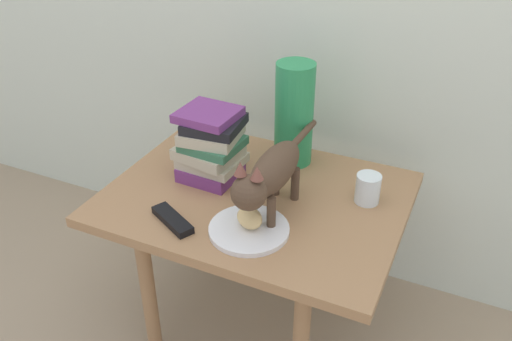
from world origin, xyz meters
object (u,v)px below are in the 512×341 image
at_px(tv_remote, 173,220).
at_px(bread_roll, 250,218).
at_px(book_stack, 211,146).
at_px(side_table, 256,213).
at_px(cat, 270,174).
at_px(green_vase, 294,114).
at_px(candle_jar, 368,190).
at_px(plate, 249,230).

bearing_deg(tv_remote, bread_roll, 43.77).
xyz_separation_m(bread_roll, book_stack, (-0.22, 0.19, 0.07)).
relative_size(side_table, cat, 1.76).
bearing_deg(green_vase, candle_jar, -24.61).
bearing_deg(green_vase, cat, -80.23).
bearing_deg(side_table, plate, -71.18).
bearing_deg(green_vase, bread_roll, -85.44).
xyz_separation_m(side_table, cat, (0.08, -0.08, 0.20)).
bearing_deg(green_vase, plate, -85.26).
bearing_deg(green_vase, tv_remote, -110.97).
height_order(plate, green_vase, green_vase).
height_order(side_table, plate, plate).
bearing_deg(side_table, green_vase, 83.74).
distance_m(green_vase, candle_jar, 0.33).
xyz_separation_m(green_vase, candle_jar, (0.27, -0.13, -0.12)).
height_order(side_table, tv_remote, tv_remote).
distance_m(plate, book_stack, 0.31).
bearing_deg(bread_roll, tv_remote, -163.75).
bearing_deg(candle_jar, side_table, -161.79).
bearing_deg(plate, tv_remote, -165.97).
xyz_separation_m(side_table, green_vase, (0.02, 0.22, 0.23)).
xyz_separation_m(book_stack, candle_jar, (0.46, 0.07, -0.07)).
relative_size(plate, candle_jar, 2.49).
distance_m(side_table, green_vase, 0.32).
relative_size(bread_roll, cat, 0.17).
xyz_separation_m(candle_jar, tv_remote, (-0.44, -0.32, -0.03)).
xyz_separation_m(plate, candle_jar, (0.24, 0.27, 0.03)).
relative_size(bread_roll, candle_jar, 0.94).
relative_size(green_vase, candle_jar, 3.82).
xyz_separation_m(bread_roll, candle_jar, (0.24, 0.26, -0.00)).
relative_size(candle_jar, tv_remote, 0.57).
bearing_deg(side_table, candle_jar, 18.21).
height_order(plate, book_stack, book_stack).
distance_m(bread_roll, candle_jar, 0.35).
height_order(cat, tv_remote, cat).
bearing_deg(book_stack, side_table, -11.23).
bearing_deg(candle_jar, bread_roll, -133.40).
bearing_deg(book_stack, green_vase, 46.15).
relative_size(book_stack, candle_jar, 2.54).
distance_m(cat, candle_jar, 0.30).
height_order(bread_roll, book_stack, book_stack).
xyz_separation_m(cat, green_vase, (-0.05, 0.30, 0.03)).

